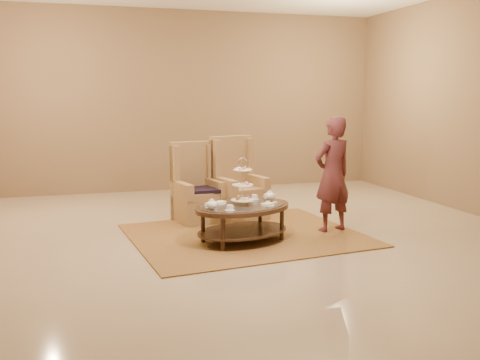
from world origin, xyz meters
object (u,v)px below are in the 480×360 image
object	(u,v)px
armchair_right	(237,191)
person	(333,175)
armchair_left	(196,195)
tea_table	(243,212)

from	to	relation	value
armchair_right	person	distance (m)	1.60
armchair_left	armchair_right	world-z (taller)	armchair_right
armchair_right	person	bearing A→B (deg)	-62.73
tea_table	armchair_left	xyz separation A→B (m)	(-0.33, 1.34, 0.00)
tea_table	armchair_left	distance (m)	1.38
armchair_right	person	size ratio (longest dim) A/B	0.78
tea_table	armchair_right	world-z (taller)	armchair_right
armchair_left	tea_table	bearing A→B (deg)	-88.76
tea_table	armchair_left	world-z (taller)	armchair_left
armchair_right	person	xyz separation A→B (m)	(1.03, -1.17, 0.38)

